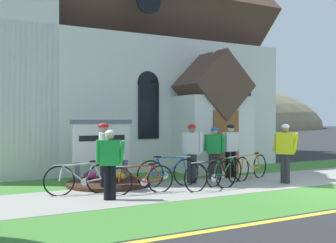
% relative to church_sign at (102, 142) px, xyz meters
% --- Properties ---
extents(ground, '(140.00, 140.00, 0.00)m').
position_rel_church_sign_xyz_m(ground, '(4.91, -0.09, -1.15)').
color(ground, '#2B2B2D').
extents(sidewalk_slab, '(32.00, 2.53, 0.01)m').
position_rel_church_sign_xyz_m(sidewalk_slab, '(2.10, -2.06, -1.15)').
color(sidewalk_slab, '#99968E').
rests_on(sidewalk_slab, ground).
extents(grass_verge, '(32.00, 2.13, 0.01)m').
position_rel_church_sign_xyz_m(grass_verge, '(2.10, -4.39, -1.15)').
color(grass_verge, '#427F33').
rests_on(grass_verge, ground).
extents(church_lawn, '(24.00, 2.14, 0.01)m').
position_rel_church_sign_xyz_m(church_lawn, '(2.10, 0.27, -1.15)').
color(church_lawn, '#427F33').
rests_on(church_lawn, ground).
extents(curb_paint_stripe, '(28.00, 0.16, 0.01)m').
position_rel_church_sign_xyz_m(curb_paint_stripe, '(2.10, -5.61, -1.15)').
color(curb_paint_stripe, yellow).
rests_on(curb_paint_stripe, ground).
extents(church_building, '(11.97, 10.55, 13.28)m').
position_rel_church_sign_xyz_m(church_building, '(1.71, 5.36, 3.39)').
color(church_building, white).
rests_on(church_building, ground).
extents(church_sign, '(1.82, 0.14, 1.80)m').
position_rel_church_sign_xyz_m(church_sign, '(0.00, 0.00, 0.00)').
color(church_sign, slate).
rests_on(church_sign, ground).
extents(flower_bed, '(2.29, 2.29, 0.34)m').
position_rel_church_sign_xyz_m(flower_bed, '(-0.01, -0.55, -1.08)').
color(flower_bed, '#382319').
rests_on(flower_bed, ground).
extents(bicycle_green, '(1.73, 0.27, 0.84)m').
position_rel_church_sign_xyz_m(bicycle_green, '(-1.05, -1.53, -0.77)').
color(bicycle_green, black).
rests_on(bicycle_green, ground).
extents(bicycle_blue, '(1.63, 0.63, 0.80)m').
position_rel_church_sign_xyz_m(bicycle_blue, '(2.86, -1.98, -0.78)').
color(bicycle_blue, black).
rests_on(bicycle_blue, ground).
extents(bicycle_red, '(1.67, 0.60, 0.82)m').
position_rel_church_sign_xyz_m(bicycle_red, '(4.15, -1.58, -0.77)').
color(bicycle_red, black).
rests_on(bicycle_red, ground).
extents(bicycle_black, '(1.76, 0.17, 0.76)m').
position_rel_church_sign_xyz_m(bicycle_black, '(0.24, -2.15, -0.79)').
color(bicycle_black, black).
rests_on(bicycle_black, ground).
extents(bicycle_silver, '(1.74, 0.22, 0.84)m').
position_rel_church_sign_xyz_m(bicycle_silver, '(2.08, -2.50, -0.77)').
color(bicycle_silver, black).
rests_on(bicycle_silver, ground).
extents(bicycle_white, '(1.79, 0.19, 0.86)m').
position_rel_church_sign_xyz_m(bicycle_white, '(1.33, -1.55, -0.76)').
color(bicycle_white, black).
rests_on(bicycle_white, ground).
extents(cyclist_in_blue_jersey, '(0.43, 0.70, 1.68)m').
position_rel_church_sign_xyz_m(cyclist_in_blue_jersey, '(4.49, -2.63, -0.17)').
color(cyclist_in_blue_jersey, '#2D2D33').
rests_on(cyclist_in_blue_jersey, ground).
extents(cyclist_in_red_jersey, '(0.65, 0.28, 1.65)m').
position_rel_church_sign_xyz_m(cyclist_in_red_jersey, '(3.82, -0.98, -0.19)').
color(cyclist_in_red_jersey, black).
rests_on(cyclist_in_red_jersey, ground).
extents(cyclist_in_yellow_jersey, '(0.45, 0.59, 1.68)m').
position_rel_church_sign_xyz_m(cyclist_in_yellow_jersey, '(2.20, -1.34, -0.17)').
color(cyclist_in_yellow_jersey, '#2D2D33').
rests_on(cyclist_in_yellow_jersey, ground).
extents(cyclist_in_white_jersey, '(0.33, 0.67, 1.72)m').
position_rel_church_sign_xyz_m(cyclist_in_white_jersey, '(-0.38, -1.24, -0.14)').
color(cyclist_in_white_jersey, black).
rests_on(cyclist_in_white_jersey, ground).
extents(cyclist_in_orange_jersey, '(0.55, 0.47, 1.58)m').
position_rel_church_sign_xyz_m(cyclist_in_orange_jersey, '(-0.66, -2.51, -0.24)').
color(cyclist_in_orange_jersey, black).
rests_on(cyclist_in_orange_jersey, ground).
extents(cyclist_in_green_jersey, '(0.46, 0.55, 1.58)m').
position_rel_church_sign_xyz_m(cyclist_in_green_jersey, '(3.15, -1.07, -0.24)').
color(cyclist_in_green_jersey, '#2D2D33').
rests_on(cyclist_in_green_jersey, ground).
extents(roadside_conifer, '(3.87, 3.87, 8.14)m').
position_rel_church_sign_xyz_m(roadside_conifer, '(10.02, 7.11, 3.82)').
color(roadside_conifer, '#3D2D1E').
rests_on(roadside_conifer, ground).
extents(distant_hill, '(90.55, 43.90, 21.06)m').
position_rel_church_sign_xyz_m(distant_hill, '(17.18, 51.84, -1.15)').
color(distant_hill, '#847A5B').
rests_on(distant_hill, ground).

